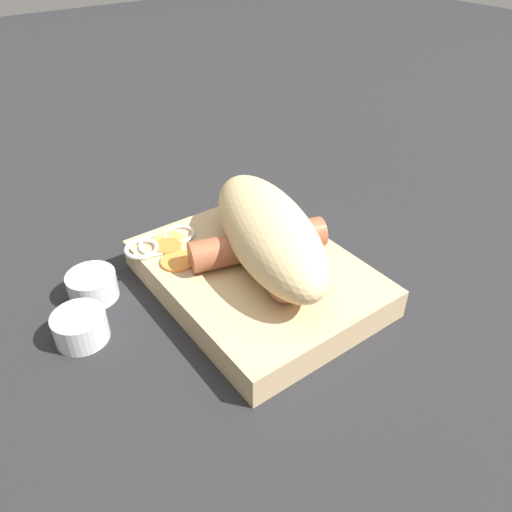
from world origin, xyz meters
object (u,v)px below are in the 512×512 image
bread_roll (265,229)px  food_tray (256,277)px  condiment_cup_far (81,328)px  condiment_cup_near (93,287)px  sausage (259,244)px

bread_roll → food_tray: bearing=-71.1°
bread_roll → condiment_cup_far: bearing=-99.9°
food_tray → condiment_cup_near: 0.15m
sausage → condiment_cup_near: size_ratio=3.39×
condiment_cup_near → condiment_cup_far: bearing=-32.1°
sausage → condiment_cup_far: size_ratio=3.39×
sausage → condiment_cup_near: bearing=-117.5°
condiment_cup_far → condiment_cup_near: bearing=147.9°
condiment_cup_near → condiment_cup_far: same height
food_tray → condiment_cup_far: (-0.03, -0.16, -0.00)m
condiment_cup_near → bread_roll: bearing=62.0°
bread_roll → sausage: bearing=-130.3°
food_tray → condiment_cup_far: size_ratio=4.86×
food_tray → sausage: (-0.01, 0.01, 0.03)m
food_tray → bread_roll: 0.05m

